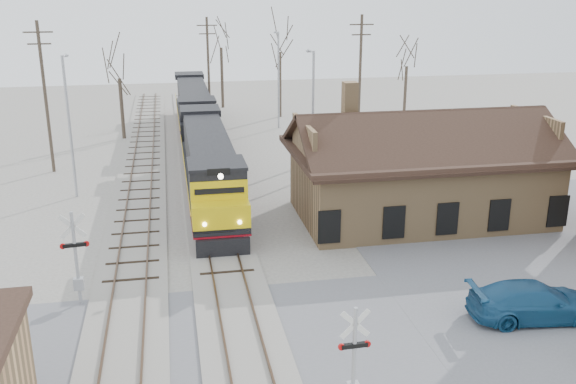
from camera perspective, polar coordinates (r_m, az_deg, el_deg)
name	(u,v)px	position (r m, az deg, el deg)	size (l,w,h in m)	color
ground	(242,339)	(25.78, -4.11, -12.93)	(140.00, 140.00, 0.00)	#A6A096
road	(242,339)	(25.77, -4.11, -12.90)	(60.00, 9.00, 0.03)	slate
track_main	(213,211)	(39.34, -6.68, -1.68)	(3.40, 90.00, 0.24)	#A6A096
track_siding	(138,216)	(39.33, -13.23, -2.05)	(3.40, 90.00, 0.24)	#A6A096
depot	(420,178)	(38.44, 11.65, 1.27)	(15.20, 9.31, 7.90)	#A27F54
locomotive_lead	(209,166)	(40.78, -7.03, 2.32)	(2.95, 19.74, 4.38)	black
locomotive_trailing	(194,108)	(60.28, -8.36, 7.36)	(2.95, 19.74, 4.15)	black
crossbuck_near	(354,364)	(21.10, 5.87, -14.94)	(1.08, 0.28, 3.77)	#A5A8AD
crossbuck_far	(76,262)	(28.85, -18.29, -5.92)	(1.21, 0.32, 4.24)	#A5A8AD
parked_car	(535,301)	(28.62, 21.08, -9.07)	(2.22, 5.45, 1.58)	navy
streetlight_a	(69,120)	(43.02, -18.87, 6.12)	(0.25, 2.04, 9.09)	#A5A8AD
streetlight_b	(313,108)	(45.17, 2.20, 7.49)	(0.25, 2.04, 8.93)	#A5A8AD
streetlight_c	(278,75)	(61.57, -0.87, 10.37)	(0.25, 2.04, 9.04)	#A5A8AD
utility_pole_a	(45,95)	(49.43, -20.77, 8.04)	(2.00, 0.24, 10.86)	#382D23
utility_pole_b	(208,68)	(65.25, -7.08, 10.91)	(2.00, 0.24, 10.21)	#382D23
utility_pole_c	(360,80)	(54.16, 6.40, 9.89)	(2.00, 0.24, 10.93)	#382D23
tree_b	(119,69)	(58.75, -14.82, 10.57)	(3.57, 3.57, 8.76)	#382D23
tree_c	(221,38)	(72.23, -5.99, 13.49)	(4.40, 4.40, 10.78)	#382D23
tree_d	(280,41)	(66.56, -0.73, 13.27)	(4.44, 4.44, 10.88)	#382D23
tree_e	(407,57)	(66.37, 10.55, 11.68)	(3.60, 3.60, 8.81)	#382D23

